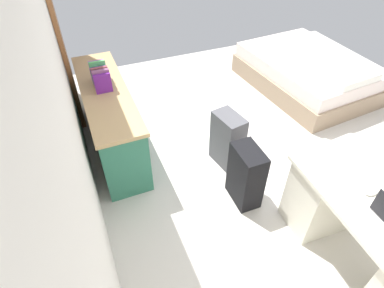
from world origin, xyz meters
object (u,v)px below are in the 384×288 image
at_px(credenza, 110,118).
at_px(figurine_small, 97,68).
at_px(suitcase_spare_grey, 227,140).
at_px(desk, 368,239).
at_px(bed, 307,73).
at_px(suitcase_black, 246,176).
at_px(computer_mouse, 371,192).

distance_m(credenza, figurine_small, 0.59).
bearing_deg(suitcase_spare_grey, figurine_small, 33.65).
bearing_deg(desk, suitcase_spare_grey, 15.20).
height_order(bed, figurine_small, figurine_small).
bearing_deg(suitcase_black, computer_mouse, -146.67).
bearing_deg(credenza, computer_mouse, -144.27).
xyz_separation_m(bed, computer_mouse, (-2.35, 1.42, 0.50)).
bearing_deg(bed, figurine_small, 86.58).
height_order(computer_mouse, figurine_small, figurine_small).
relative_size(desk, computer_mouse, 14.74).
relative_size(desk, figurine_small, 13.40).
bearing_deg(figurine_small, computer_mouse, -148.69).
relative_size(suitcase_black, computer_mouse, 6.35).
xyz_separation_m(bed, figurine_small, (0.18, 2.96, 0.58)).
height_order(suitcase_spare_grey, figurine_small, figurine_small).
relative_size(credenza, figurine_small, 16.36).
bearing_deg(suitcase_spare_grey, computer_mouse, -172.05).
height_order(suitcase_black, computer_mouse, computer_mouse).
relative_size(desk, suitcase_black, 2.32).
bearing_deg(credenza, suitcase_spare_grey, -125.12).
xyz_separation_m(desk, figurine_small, (2.70, 1.52, 0.44)).
height_order(desk, suitcase_black, desk).
xyz_separation_m(desk, credenza, (2.30, 1.52, 0.00)).
relative_size(computer_mouse, figurine_small, 0.91).
distance_m(desk, computer_mouse, 0.40).
bearing_deg(suitcase_spare_grey, credenza, 45.15).
height_order(credenza, computer_mouse, credenza).
bearing_deg(suitcase_black, bed, -50.56).
bearing_deg(bed, suitcase_black, 128.33).
distance_m(suitcase_black, computer_mouse, 1.06).
relative_size(suitcase_spare_grey, computer_mouse, 6.27).
xyz_separation_m(suitcase_black, figurine_small, (1.71, 1.02, 0.50)).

